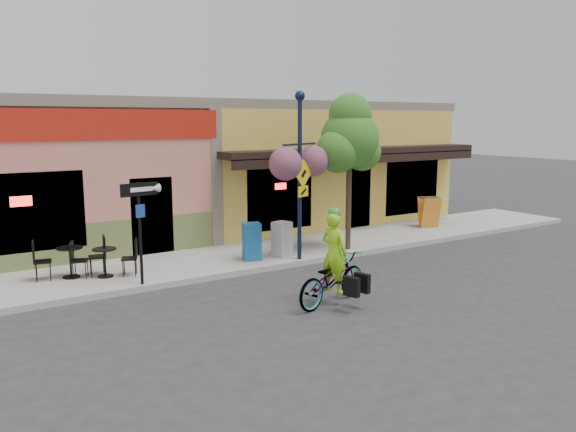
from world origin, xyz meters
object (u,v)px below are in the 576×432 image
object	(u,v)px
bicycle	(332,279)
one_way_sign	(140,234)
newspaper_box_blue	(252,242)
cyclist_rider	(334,264)
newspaper_box_grey	(282,239)
lamp_post	(300,177)
street_tree	(349,172)
building	(193,165)

from	to	relation	value
bicycle	one_way_sign	distance (m)	4.45
one_way_sign	newspaper_box_blue	world-z (taller)	one_way_sign
cyclist_rider	newspaper_box_blue	size ratio (longest dim) A/B	1.71
bicycle	newspaper_box_grey	distance (m)	3.77
bicycle	cyclist_rider	size ratio (longest dim) A/B	1.21
lamp_post	one_way_sign	xyz separation A→B (m)	(-4.35, -0.01, -1.07)
newspaper_box_blue	street_tree	distance (m)	3.49
building	cyclist_rider	size ratio (longest dim) A/B	10.59
building	cyclist_rider	world-z (taller)	building
building	newspaper_box_blue	world-z (taller)	building
newspaper_box_grey	building	bearing A→B (deg)	71.25
newspaper_box_blue	newspaper_box_grey	size ratio (longest dim) A/B	1.04
building	one_way_sign	size ratio (longest dim) A/B	7.78
lamp_post	cyclist_rider	bearing A→B (deg)	-131.68
building	street_tree	world-z (taller)	street_tree
cyclist_rider	one_way_sign	world-z (taller)	one_way_sign
building	bicycle	distance (m)	10.16
newspaper_box_grey	cyclist_rider	bearing A→B (deg)	-122.53
cyclist_rider	street_tree	world-z (taller)	street_tree
cyclist_rider	newspaper_box_blue	bearing A→B (deg)	-15.73
cyclist_rider	street_tree	xyz separation A→B (m)	(3.07, 3.36, 1.55)
bicycle	street_tree	world-z (taller)	street_tree
cyclist_rider	lamp_post	xyz separation A→B (m)	(1.20, 3.11, 1.53)
newspaper_box_blue	newspaper_box_grey	xyz separation A→B (m)	(0.89, -0.10, -0.02)
bicycle	lamp_post	xyz separation A→B (m)	(1.25, 3.11, 1.84)
newspaper_box_blue	street_tree	size ratio (longest dim) A/B	0.22
lamp_post	street_tree	distance (m)	1.89
bicycle	street_tree	bearing A→B (deg)	-57.43
lamp_post	one_way_sign	world-z (taller)	lamp_post
one_way_sign	newspaper_box_grey	bearing A→B (deg)	-1.07
building	bicycle	bearing A→B (deg)	-96.55
building	bicycle	world-z (taller)	building
bicycle	newspaper_box_blue	bearing A→B (deg)	-16.50
newspaper_box_blue	cyclist_rider	bearing A→B (deg)	-76.31
bicycle	newspaper_box_blue	distance (m)	3.74
newspaper_box_blue	newspaper_box_grey	bearing A→B (deg)	8.53
lamp_post	newspaper_box_blue	world-z (taller)	lamp_post
street_tree	bicycle	bearing A→B (deg)	-132.91
building	cyclist_rider	distance (m)	10.11
lamp_post	newspaper_box_grey	size ratio (longest dim) A/B	4.64
building	street_tree	xyz separation A→B (m)	(1.98, -6.59, 0.16)
one_way_sign	street_tree	distance (m)	6.32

